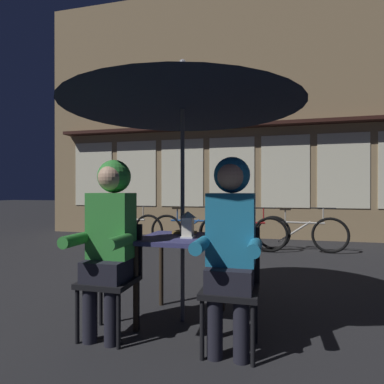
{
  "coord_description": "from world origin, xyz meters",
  "views": [
    {
      "loc": [
        0.77,
        -2.73,
        1.15
      ],
      "look_at": [
        0.0,
        0.34,
        1.14
      ],
      "focal_mm": 29.98,
      "sensor_mm": 36.0,
      "label": 1
    }
  ],
  "objects_px": {
    "lantern": "(188,224)",
    "bicycle_fourth": "(301,233)",
    "cafe_table": "(183,248)",
    "bicycle_third": "(242,233)",
    "patio_umbrella": "(183,88)",
    "person_right_hooded": "(231,233)",
    "bicycle_nearest": "(127,229)",
    "chair_left": "(113,272)",
    "bicycle_second": "(191,230)",
    "chair_right": "(231,280)",
    "person_left_hooded": "(110,229)",
    "book": "(185,232)"
  },
  "relations": [
    {
      "from": "person_right_hooded",
      "to": "bicycle_fourth",
      "type": "distance_m",
      "value": 4.17
    },
    {
      "from": "chair_right",
      "to": "bicycle_fourth",
      "type": "relative_size",
      "value": 0.52
    },
    {
      "from": "chair_right",
      "to": "bicycle_fourth",
      "type": "bearing_deg",
      "value": 78.48
    },
    {
      "from": "patio_umbrella",
      "to": "bicycle_second",
      "type": "height_order",
      "value": "patio_umbrella"
    },
    {
      "from": "cafe_table",
      "to": "chair_left",
      "type": "distance_m",
      "value": 0.62
    },
    {
      "from": "person_right_hooded",
      "to": "book",
      "type": "xyz_separation_m",
      "value": [
        -0.52,
        0.63,
        -0.09
      ]
    },
    {
      "from": "person_left_hooded",
      "to": "lantern",
      "type": "bearing_deg",
      "value": 34.31
    },
    {
      "from": "bicycle_fourth",
      "to": "lantern",
      "type": "bearing_deg",
      "value": -108.48
    },
    {
      "from": "cafe_table",
      "to": "person_left_hooded",
      "type": "bearing_deg",
      "value": -138.43
    },
    {
      "from": "chair_left",
      "to": "bicycle_second",
      "type": "height_order",
      "value": "chair_left"
    },
    {
      "from": "chair_left",
      "to": "person_right_hooded",
      "type": "xyz_separation_m",
      "value": [
        0.96,
        -0.06,
        0.36
      ]
    },
    {
      "from": "bicycle_fourth",
      "to": "bicycle_second",
      "type": "bearing_deg",
      "value": -176.5
    },
    {
      "from": "lantern",
      "to": "bicycle_fourth",
      "type": "distance_m",
      "value": 3.92
    },
    {
      "from": "person_right_hooded",
      "to": "bicycle_third",
      "type": "distance_m",
      "value": 3.84
    },
    {
      "from": "cafe_table",
      "to": "person_left_hooded",
      "type": "distance_m",
      "value": 0.67
    },
    {
      "from": "person_left_hooded",
      "to": "person_right_hooded",
      "type": "height_order",
      "value": "same"
    },
    {
      "from": "patio_umbrella",
      "to": "person_left_hooded",
      "type": "xyz_separation_m",
      "value": [
        -0.48,
        -0.43,
        -1.21
      ]
    },
    {
      "from": "lantern",
      "to": "chair_right",
      "type": "bearing_deg",
      "value": -36.99
    },
    {
      "from": "lantern",
      "to": "person_left_hooded",
      "type": "relative_size",
      "value": 0.17
    },
    {
      "from": "cafe_table",
      "to": "bicycle_third",
      "type": "relative_size",
      "value": 0.44
    },
    {
      "from": "patio_umbrella",
      "to": "person_right_hooded",
      "type": "distance_m",
      "value": 1.37
    },
    {
      "from": "bicycle_fourth",
      "to": "person_left_hooded",
      "type": "bearing_deg",
      "value": -113.63
    },
    {
      "from": "bicycle_nearest",
      "to": "book",
      "type": "bearing_deg",
      "value": -56.47
    },
    {
      "from": "patio_umbrella",
      "to": "person_left_hooded",
      "type": "relative_size",
      "value": 1.65
    },
    {
      "from": "person_right_hooded",
      "to": "lantern",
      "type": "bearing_deg",
      "value": 138.34
    },
    {
      "from": "chair_left",
      "to": "person_left_hooded",
      "type": "bearing_deg",
      "value": -90.0
    },
    {
      "from": "chair_right",
      "to": "book",
      "type": "bearing_deg",
      "value": 132.04
    },
    {
      "from": "person_right_hooded",
      "to": "bicycle_second",
      "type": "distance_m",
      "value": 4.17
    },
    {
      "from": "chair_left",
      "to": "book",
      "type": "height_order",
      "value": "chair_left"
    },
    {
      "from": "bicycle_third",
      "to": "person_right_hooded",
      "type": "bearing_deg",
      "value": -86.11
    },
    {
      "from": "lantern",
      "to": "book",
      "type": "xyz_separation_m",
      "value": [
        -0.1,
        0.26,
        -0.11
      ]
    },
    {
      "from": "bicycle_fourth",
      "to": "bicycle_third",
      "type": "bearing_deg",
      "value": -166.35
    },
    {
      "from": "chair_left",
      "to": "bicycle_second",
      "type": "xyz_separation_m",
      "value": [
        -0.34,
        3.87,
        -0.14
      ]
    },
    {
      "from": "person_right_hooded",
      "to": "cafe_table",
      "type": "bearing_deg",
      "value": 138.43
    },
    {
      "from": "bicycle_second",
      "to": "bicycle_third",
      "type": "xyz_separation_m",
      "value": [
        1.04,
        -0.13,
        0.0
      ]
    },
    {
      "from": "lantern",
      "to": "bicycle_second",
      "type": "bearing_deg",
      "value": 103.88
    },
    {
      "from": "chair_right",
      "to": "person_left_hooded",
      "type": "bearing_deg",
      "value": -176.61
    },
    {
      "from": "patio_umbrella",
      "to": "lantern",
      "type": "relative_size",
      "value": 10.0
    },
    {
      "from": "cafe_table",
      "to": "person_left_hooded",
      "type": "relative_size",
      "value": 0.53
    },
    {
      "from": "chair_right",
      "to": "person_left_hooded",
      "type": "xyz_separation_m",
      "value": [
        -0.96,
        -0.06,
        0.36
      ]
    },
    {
      "from": "lantern",
      "to": "bicycle_third",
      "type": "distance_m",
      "value": 3.47
    },
    {
      "from": "bicycle_second",
      "to": "cafe_table",
      "type": "bearing_deg",
      "value": -76.89
    },
    {
      "from": "cafe_table",
      "to": "lantern",
      "type": "height_order",
      "value": "lantern"
    },
    {
      "from": "person_right_hooded",
      "to": "bicycle_nearest",
      "type": "xyz_separation_m",
      "value": [
        -2.7,
        3.92,
        -0.5
      ]
    },
    {
      "from": "chair_right",
      "to": "book",
      "type": "relative_size",
      "value": 4.35
    },
    {
      "from": "cafe_table",
      "to": "book",
      "type": "height_order",
      "value": "book"
    },
    {
      "from": "bicycle_second",
      "to": "bicycle_third",
      "type": "distance_m",
      "value": 1.05
    },
    {
      "from": "patio_umbrella",
      "to": "person_left_hooded",
      "type": "distance_m",
      "value": 1.37
    },
    {
      "from": "patio_umbrella",
      "to": "chair_right",
      "type": "height_order",
      "value": "patio_umbrella"
    },
    {
      "from": "cafe_table",
      "to": "bicycle_third",
      "type": "bearing_deg",
      "value": 86.23
    }
  ]
}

